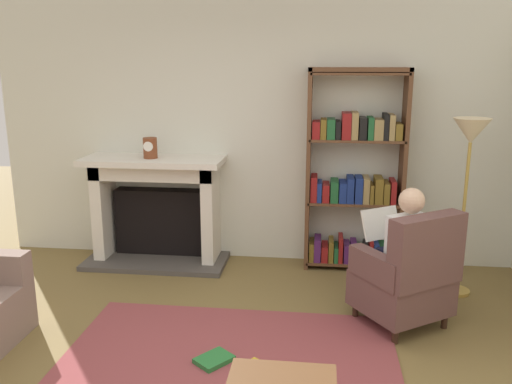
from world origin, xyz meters
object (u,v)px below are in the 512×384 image
bookshelf (354,176)px  armchair_reading (408,277)px  seated_reader (399,249)px  floor_lamp (470,147)px  fireplace (157,206)px  mantel_clock (150,148)px

bookshelf → armchair_reading: 1.41m
seated_reader → floor_lamp: 1.15m
fireplace → seated_reader: (2.33, -1.11, 0.03)m
fireplace → seated_reader: 2.58m
fireplace → seated_reader: seated_reader is taller
floor_lamp → armchair_reading: bearing=-128.5°
armchair_reading → floor_lamp: 1.30m
armchair_reading → floor_lamp: size_ratio=0.60×
mantel_clock → bookshelf: bookshelf is taller
fireplace → armchair_reading: size_ratio=1.52×
armchair_reading → seated_reader: bearing=-90.0°
fireplace → seated_reader: bearing=-25.6°
bookshelf → floor_lamp: 1.15m
mantel_clock → seated_reader: size_ratio=0.18×
mantel_clock → bookshelf: size_ratio=0.10×
fireplace → floor_lamp: floor_lamp is taller
seated_reader → floor_lamp: bearing=-170.4°
fireplace → armchair_reading: fireplace is taller
fireplace → armchair_reading: (2.40, -1.21, -0.17)m
seated_reader → floor_lamp: floor_lamp is taller
fireplace → bookshelf: size_ratio=0.73×
floor_lamp → bookshelf: bearing=150.4°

